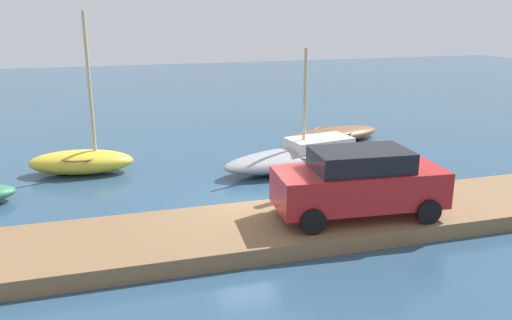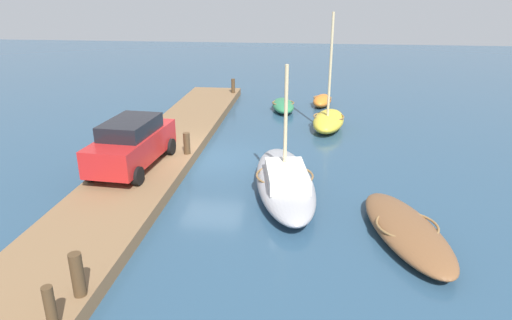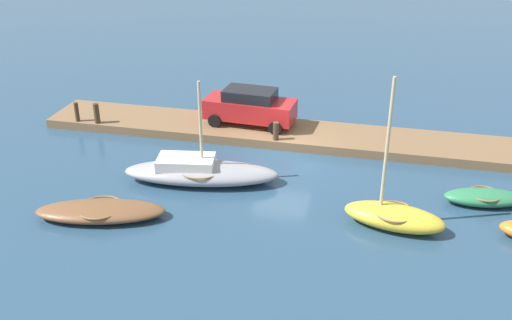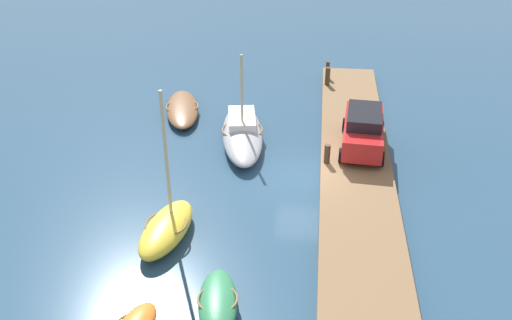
# 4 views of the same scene
# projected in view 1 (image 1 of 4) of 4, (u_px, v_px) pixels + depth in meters

# --- Properties ---
(ground_plane) EXTENTS (84.00, 84.00, 0.00)m
(ground_plane) POSITION_uv_depth(u_px,v_px,m) (255.00, 207.00, 15.59)
(ground_plane) COLOR navy
(dock_platform) EXTENTS (24.41, 3.04, 0.42)m
(dock_platform) POSITION_uv_depth(u_px,v_px,m) (278.00, 228.00, 13.58)
(dock_platform) COLOR brown
(dock_platform) RESTS_ON ground_plane
(motorboat_brown) EXTENTS (5.02, 2.71, 0.58)m
(motorboat_brown) POSITION_uv_depth(u_px,v_px,m) (333.00, 134.00, 23.19)
(motorboat_brown) COLOR brown
(motorboat_brown) RESTS_ON ground_plane
(rowboat_yellow) EXTENTS (3.77, 1.98, 5.58)m
(rowboat_yellow) POSITION_uv_depth(u_px,v_px,m) (81.00, 161.00, 18.60)
(rowboat_yellow) COLOR gold
(rowboat_yellow) RESTS_ON ground_plane
(sailboat_grey) EXTENTS (6.58, 2.91, 4.36)m
(sailboat_grey) POSITION_uv_depth(u_px,v_px,m) (306.00, 156.00, 19.15)
(sailboat_grey) COLOR #939399
(sailboat_grey) RESTS_ON ground_plane
(mooring_post_mid_west) EXTENTS (0.26, 0.26, 0.86)m
(mooring_post_mid_west) POSITION_uv_depth(u_px,v_px,m) (280.00, 187.00, 14.71)
(mooring_post_mid_west) COLOR #47331E
(mooring_post_mid_west) RESTS_ON dock_platform
(parked_car) EXTENTS (4.47, 2.18, 1.79)m
(parked_car) POSITION_uv_depth(u_px,v_px,m) (359.00, 182.00, 13.56)
(parked_car) COLOR #B21E1E
(parked_car) RESTS_ON dock_platform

